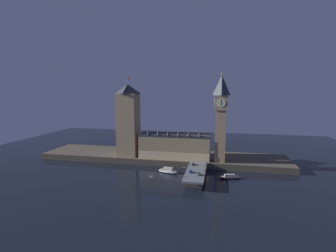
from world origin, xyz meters
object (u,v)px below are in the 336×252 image
(street_lamp_mid, at_px, (205,165))
(boat_upstream, at_px, (168,171))
(car_northbound_trail, at_px, (191,172))
(car_southbound_lead, at_px, (199,174))
(clock_tower, at_px, (221,116))
(car_northbound_lead, at_px, (193,164))
(pedestrian_far_rail, at_px, (189,165))
(pedestrian_near_rail, at_px, (186,173))
(boat_downstream, at_px, (230,177))
(street_lamp_far, at_px, (189,159))
(street_lamp_near, at_px, (184,171))
(victoria_tower, at_px, (128,120))
(pedestrian_mid_walk, at_px, (204,170))

(street_lamp_mid, bearing_deg, boat_upstream, 162.96)
(car_northbound_trail, height_order, boat_upstream, car_northbound_trail)
(car_northbound_trail, relative_size, car_southbound_lead, 1.02)
(clock_tower, bearing_deg, car_southbound_lead, -108.77)
(street_lamp_mid, bearing_deg, car_southbound_lead, -110.15)
(car_northbound_lead, relative_size, car_northbound_trail, 0.95)
(boat_upstream, bearing_deg, clock_tower, 29.72)
(car_northbound_lead, xyz_separation_m, pedestrian_far_rail, (-3.01, -3.27, 0.34))
(pedestrian_near_rail, distance_m, boat_downstream, 33.64)
(clock_tower, bearing_deg, pedestrian_far_rail, -136.80)
(street_lamp_far, height_order, boat_upstream, street_lamp_far)
(boat_upstream, bearing_deg, boat_downstream, -4.53)
(street_lamp_near, relative_size, boat_upstream, 0.41)
(car_northbound_trail, distance_m, car_southbound_lead, 7.18)
(victoria_tower, bearing_deg, clock_tower, -3.08)
(car_northbound_lead, bearing_deg, car_northbound_trail, -90.00)
(clock_tower, xyz_separation_m, street_lamp_far, (-23.02, -15.98, -32.73))
(car_southbound_lead, distance_m, pedestrian_mid_walk, 9.06)
(car_northbound_trail, height_order, pedestrian_mid_walk, pedestrian_mid_walk)
(boat_downstream, bearing_deg, pedestrian_near_rail, -154.30)
(pedestrian_mid_walk, height_order, boat_downstream, pedestrian_mid_walk)
(car_northbound_lead, distance_m, pedestrian_near_rail, 22.22)
(car_northbound_lead, xyz_separation_m, car_northbound_trail, (0.00, -18.10, 0.07))
(victoria_tower, relative_size, pedestrian_far_rail, 37.66)
(clock_tower, relative_size, street_lamp_near, 10.46)
(pedestrian_mid_walk, bearing_deg, street_lamp_far, 128.81)
(car_northbound_lead, height_order, pedestrian_far_rail, pedestrian_far_rail)
(clock_tower, xyz_separation_m, pedestrian_near_rail, (-22.62, -39.99, -35.92))
(boat_downstream, bearing_deg, pedestrian_far_rail, 171.63)
(street_lamp_far, bearing_deg, pedestrian_far_rail, -85.65)
(car_southbound_lead, relative_size, street_lamp_mid, 0.55)
(boat_downstream, bearing_deg, street_lamp_far, 162.30)
(car_northbound_lead, distance_m, street_lamp_far, 5.20)
(car_southbound_lead, xyz_separation_m, boat_downstream, (20.81, 14.36, -5.77))
(clock_tower, height_order, pedestrian_near_rail, clock_tower)
(car_northbound_trail, distance_m, street_lamp_far, 20.65)
(victoria_tower, bearing_deg, pedestrian_near_rail, -37.57)
(pedestrian_far_rail, height_order, boat_downstream, pedestrian_far_rail)
(boat_upstream, distance_m, boat_downstream, 45.91)
(pedestrian_near_rail, relative_size, pedestrian_mid_walk, 0.92)
(car_southbound_lead, bearing_deg, boat_upstream, 144.21)
(victoria_tower, bearing_deg, boat_upstream, -32.28)
(boat_upstream, bearing_deg, street_lamp_mid, -17.04)
(car_northbound_lead, relative_size, street_lamp_mid, 0.53)
(boat_downstream, bearing_deg, car_northbound_trail, -158.72)
(car_northbound_lead, bearing_deg, pedestrian_mid_walk, -56.17)
(car_northbound_lead, relative_size, street_lamp_near, 0.56)
(pedestrian_far_rail, xyz_separation_m, boat_downstream, (29.84, -4.39, -6.04))
(victoria_tower, relative_size, street_lamp_near, 10.15)
(street_lamp_near, relative_size, street_lamp_mid, 0.95)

